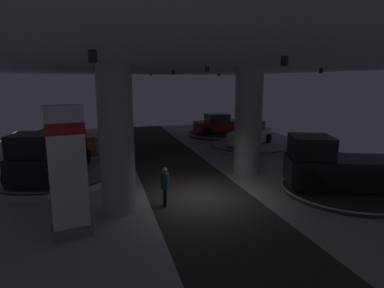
# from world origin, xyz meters

# --- Properties ---
(ground) EXTENTS (24.00, 44.00, 0.06)m
(ground) POSITION_xyz_m (0.00, 0.00, -0.02)
(ground) COLOR #B2B2B7
(ceiling_with_spotlights) EXTENTS (24.00, 44.00, 0.39)m
(ceiling_with_spotlights) POSITION_xyz_m (0.00, 0.00, 5.55)
(ceiling_with_spotlights) COLOR silver
(column_left) EXTENTS (1.26, 1.26, 5.50)m
(column_left) POSITION_xyz_m (-3.41, -0.60, 2.75)
(column_left) COLOR #ADADB2
(column_left) RESTS_ON ground
(column_right) EXTENTS (1.42, 1.42, 5.50)m
(column_right) POSITION_xyz_m (3.52, 2.91, 2.75)
(column_right) COLOR #ADADB2
(column_right) RESTS_ON ground
(brand_sign_pylon) EXTENTS (1.35, 0.84, 4.17)m
(brand_sign_pylon) POSITION_xyz_m (-4.99, -2.16, 2.16)
(brand_sign_pylon) COLOR slate
(brand_sign_pylon) RESTS_ON ground
(display_platform_mid_left) EXTENTS (5.78, 5.78, 0.35)m
(display_platform_mid_left) POSITION_xyz_m (-6.35, 4.09, 0.19)
(display_platform_mid_left) COLOR #B7B7BC
(display_platform_mid_left) RESTS_ON ground
(pickup_truck_mid_left) EXTENTS (3.53, 5.62, 2.30)m
(pickup_truck_mid_left) POSITION_xyz_m (-6.41, 3.78, 1.28)
(pickup_truck_mid_left) COLOR black
(pickup_truck_mid_left) RESTS_ON display_platform_mid_left
(display_platform_far_left) EXTENTS (5.07, 5.07, 0.37)m
(display_platform_far_left) POSITION_xyz_m (-6.12, 9.59, 0.21)
(display_platform_far_left) COLOR #B7B7BC
(display_platform_far_left) RESTS_ON ground
(display_car_far_left) EXTENTS (3.66, 4.54, 1.71)m
(display_car_far_left) POSITION_xyz_m (-6.13, 9.62, 1.14)
(display_car_far_left) COLOR #B77519
(display_car_far_left) RESTS_ON display_platform_far_left
(display_platform_near_right) EXTENTS (5.68, 5.68, 0.22)m
(display_platform_near_right) POSITION_xyz_m (6.43, -1.28, 0.13)
(display_platform_near_right) COLOR #333338
(display_platform_near_right) RESTS_ON ground
(pickup_truck_near_right) EXTENTS (5.70, 4.15, 2.30)m
(pickup_truck_near_right) POSITION_xyz_m (6.13, -1.16, 1.16)
(pickup_truck_near_right) COLOR black
(pickup_truck_near_right) RESTS_ON display_platform_near_right
(display_platform_far_right) EXTENTS (5.69, 5.69, 0.23)m
(display_platform_far_right) POSITION_xyz_m (6.56, 8.85, 0.13)
(display_platform_far_right) COLOR #B7B7BC
(display_platform_far_right) RESTS_ON ground
(display_car_far_right) EXTENTS (4.31, 4.16, 1.71)m
(display_car_far_right) POSITION_xyz_m (6.59, 8.87, 1.00)
(display_car_far_right) COLOR silver
(display_car_far_right) RESTS_ON display_platform_far_right
(display_platform_deep_right) EXTENTS (5.60, 5.60, 0.26)m
(display_platform_deep_right) POSITION_xyz_m (6.20, 14.43, 0.15)
(display_platform_deep_right) COLOR #333338
(display_platform_deep_right) RESTS_ON ground
(display_car_deep_right) EXTENTS (4.32, 2.42, 1.71)m
(display_car_deep_right) POSITION_xyz_m (6.17, 14.42, 1.02)
(display_car_deep_right) COLOR red
(display_car_deep_right) RESTS_ON display_platform_deep_right
(display_platform_deep_left) EXTENTS (5.34, 5.34, 0.27)m
(display_platform_deep_left) POSITION_xyz_m (-6.85, 14.76, 0.15)
(display_platform_deep_left) COLOR #B7B7BC
(display_platform_deep_left) RESTS_ON ground
(display_car_deep_left) EXTENTS (3.23, 4.55, 1.71)m
(display_car_deep_left) POSITION_xyz_m (-6.84, 14.79, 1.03)
(display_car_deep_left) COLOR #2D5638
(display_car_deep_left) RESTS_ON display_platform_deep_left
(visitor_walking_near) EXTENTS (0.32, 0.32, 1.59)m
(visitor_walking_near) POSITION_xyz_m (-1.65, -0.60, 0.91)
(visitor_walking_near) COLOR black
(visitor_walking_near) RESTS_ON ground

